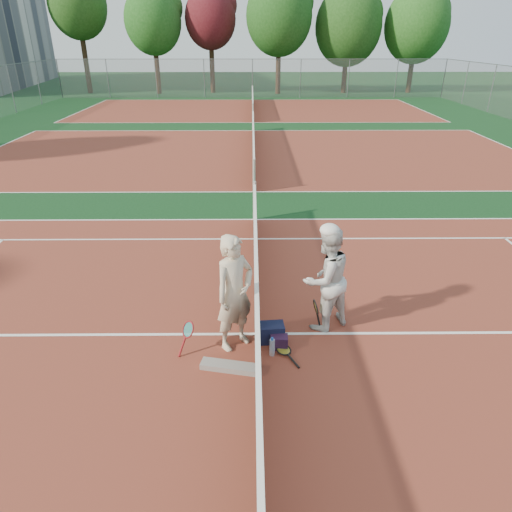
{
  "coord_description": "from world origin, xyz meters",
  "views": [
    {
      "loc": [
        -0.07,
        -6.52,
        4.65
      ],
      "look_at": [
        0.0,
        0.94,
        1.05
      ],
      "focal_mm": 32.0,
      "sensor_mm": 36.0,
      "label": 1
    }
  ],
  "objects_px": {
    "player_a": "(235,293)",
    "sports_bag_navy": "(272,333)",
    "racket_spare": "(283,350)",
    "net_main": "(257,309)",
    "racket_black_held": "(315,315)",
    "racket_red": "(189,337)",
    "player_b": "(326,279)",
    "water_bottle": "(272,347)",
    "sports_bag_purple": "(279,342)"
  },
  "relations": [
    {
      "from": "player_a",
      "to": "net_main",
      "type": "bearing_deg",
      "value": -3.79
    },
    {
      "from": "player_a",
      "to": "racket_black_held",
      "type": "bearing_deg",
      "value": -25.27
    },
    {
      "from": "racket_red",
      "to": "sports_bag_navy",
      "type": "distance_m",
      "value": 1.39
    },
    {
      "from": "racket_red",
      "to": "water_bottle",
      "type": "distance_m",
      "value": 1.36
    },
    {
      "from": "racket_spare",
      "to": "sports_bag_navy",
      "type": "relative_size",
      "value": 1.47
    },
    {
      "from": "racket_red",
      "to": "sports_bag_navy",
      "type": "bearing_deg",
      "value": -33.3
    },
    {
      "from": "racket_black_held",
      "to": "sports_bag_purple",
      "type": "relative_size",
      "value": 2.07
    },
    {
      "from": "sports_bag_navy",
      "to": "player_a",
      "type": "bearing_deg",
      "value": -171.43
    },
    {
      "from": "player_b",
      "to": "player_a",
      "type": "bearing_deg",
      "value": -12.3
    },
    {
      "from": "player_b",
      "to": "sports_bag_navy",
      "type": "distance_m",
      "value": 1.29
    },
    {
      "from": "player_b",
      "to": "racket_red",
      "type": "distance_m",
      "value": 2.49
    },
    {
      "from": "water_bottle",
      "to": "sports_bag_navy",
      "type": "bearing_deg",
      "value": 88.4
    },
    {
      "from": "player_b",
      "to": "racket_black_held",
      "type": "xyz_separation_m",
      "value": [
        -0.16,
        -0.13,
        -0.64
      ]
    },
    {
      "from": "player_a",
      "to": "racket_red",
      "type": "distance_m",
      "value": 1.05
    },
    {
      "from": "player_a",
      "to": "sports_bag_purple",
      "type": "relative_size",
      "value": 6.91
    },
    {
      "from": "sports_bag_navy",
      "to": "player_b",
      "type": "bearing_deg",
      "value": 25.77
    },
    {
      "from": "net_main",
      "to": "player_b",
      "type": "relative_size",
      "value": 5.85
    },
    {
      "from": "player_a",
      "to": "racket_spare",
      "type": "distance_m",
      "value": 1.25
    },
    {
      "from": "water_bottle",
      "to": "net_main",
      "type": "bearing_deg",
      "value": 112.99
    },
    {
      "from": "racket_spare",
      "to": "net_main",
      "type": "bearing_deg",
      "value": 13.39
    },
    {
      "from": "net_main",
      "to": "racket_spare",
      "type": "distance_m",
      "value": 0.82
    },
    {
      "from": "racket_black_held",
      "to": "sports_bag_purple",
      "type": "xyz_separation_m",
      "value": [
        -0.65,
        -0.52,
        -0.18
      ]
    },
    {
      "from": "player_b",
      "to": "sports_bag_purple",
      "type": "bearing_deg",
      "value": 6.98
    },
    {
      "from": "water_bottle",
      "to": "racket_red",
      "type": "bearing_deg",
      "value": 174.92
    },
    {
      "from": "net_main",
      "to": "racket_black_held",
      "type": "bearing_deg",
      "value": 7.5
    },
    {
      "from": "racket_black_held",
      "to": "player_a",
      "type": "bearing_deg",
      "value": 8.46
    },
    {
      "from": "racket_spare",
      "to": "sports_bag_purple",
      "type": "distance_m",
      "value": 0.15
    },
    {
      "from": "net_main",
      "to": "racket_spare",
      "type": "bearing_deg",
      "value": -49.07
    },
    {
      "from": "racket_spare",
      "to": "water_bottle",
      "type": "bearing_deg",
      "value": 83.9
    },
    {
      "from": "racket_black_held",
      "to": "sports_bag_purple",
      "type": "height_order",
      "value": "racket_black_held"
    },
    {
      "from": "racket_spare",
      "to": "racket_black_held",
      "type": "bearing_deg",
      "value": -70.14
    },
    {
      "from": "racket_red",
      "to": "racket_spare",
      "type": "xyz_separation_m",
      "value": [
        1.54,
        -0.04,
        -0.23
      ]
    },
    {
      "from": "player_a",
      "to": "racket_spare",
      "type": "height_order",
      "value": "player_a"
    },
    {
      "from": "sports_bag_purple",
      "to": "water_bottle",
      "type": "bearing_deg",
      "value": -122.97
    },
    {
      "from": "racket_black_held",
      "to": "water_bottle",
      "type": "height_order",
      "value": "racket_black_held"
    },
    {
      "from": "player_b",
      "to": "racket_red",
      "type": "bearing_deg",
      "value": -14.11
    },
    {
      "from": "sports_bag_purple",
      "to": "sports_bag_navy",
      "type": "bearing_deg",
      "value": 118.77
    },
    {
      "from": "racket_red",
      "to": "racket_spare",
      "type": "height_order",
      "value": "racket_red"
    },
    {
      "from": "sports_bag_navy",
      "to": "sports_bag_purple",
      "type": "bearing_deg",
      "value": -61.23
    },
    {
      "from": "water_bottle",
      "to": "sports_bag_purple",
      "type": "bearing_deg",
      "value": 57.03
    },
    {
      "from": "net_main",
      "to": "player_a",
      "type": "distance_m",
      "value": 0.65
    },
    {
      "from": "player_a",
      "to": "water_bottle",
      "type": "bearing_deg",
      "value": -68.86
    },
    {
      "from": "net_main",
      "to": "racket_spare",
      "type": "xyz_separation_m",
      "value": [
        0.44,
        -0.5,
        -0.47
      ]
    },
    {
      "from": "net_main",
      "to": "racket_red",
      "type": "xyz_separation_m",
      "value": [
        -1.1,
        -0.46,
        -0.24
      ]
    },
    {
      "from": "player_a",
      "to": "sports_bag_navy",
      "type": "distance_m",
      "value": 1.03
    },
    {
      "from": "player_b",
      "to": "racket_spare",
      "type": "height_order",
      "value": "player_b"
    },
    {
      "from": "player_b",
      "to": "sports_bag_navy",
      "type": "xyz_separation_m",
      "value": [
        -0.93,
        -0.45,
        -0.78
      ]
    },
    {
      "from": "racket_red",
      "to": "net_main",
      "type": "bearing_deg",
      "value": -22.16
    },
    {
      "from": "racket_red",
      "to": "sports_bag_navy",
      "type": "relative_size",
      "value": 1.33
    },
    {
      "from": "player_a",
      "to": "player_b",
      "type": "distance_m",
      "value": 1.63
    }
  ]
}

